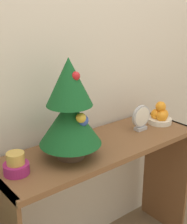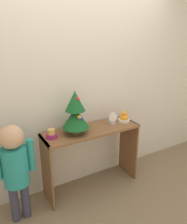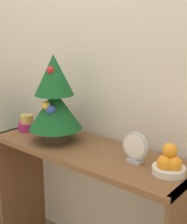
% 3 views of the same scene
% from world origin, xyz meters
% --- Properties ---
extents(back_wall, '(7.00, 0.05, 2.50)m').
position_xyz_m(back_wall, '(0.00, 0.45, 1.25)').
color(back_wall, beige).
rests_on(back_wall, ground_plane).
extents(console_table, '(1.19, 0.40, 0.81)m').
position_xyz_m(console_table, '(0.00, 0.20, 0.62)').
color(console_table, brown).
rests_on(console_table, ground_plane).
extents(mini_tree, '(0.31, 0.31, 0.50)m').
position_xyz_m(mini_tree, '(-0.21, 0.18, 1.06)').
color(mini_tree, '#4C3828').
rests_on(mini_tree, console_table).
extents(fruit_bowl, '(0.15, 0.15, 0.14)m').
position_xyz_m(fruit_bowl, '(0.49, 0.21, 0.86)').
color(fruit_bowl, silver).
rests_on(fruit_bowl, console_table).
extents(singing_bowl, '(0.12, 0.12, 0.10)m').
position_xyz_m(singing_bowl, '(-0.50, 0.20, 0.85)').
color(singing_bowl, '#9E2366').
rests_on(singing_bowl, console_table).
extents(desk_clock, '(0.14, 0.04, 0.16)m').
position_xyz_m(desk_clock, '(0.31, 0.20, 0.88)').
color(desk_clock, '#B2B2B7').
rests_on(desk_clock, console_table).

